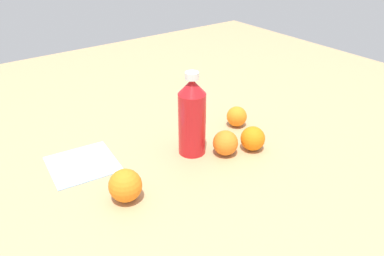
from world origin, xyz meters
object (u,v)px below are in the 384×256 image
orange_1 (125,185)px  folded_napkin (83,164)px  water_bottle (192,116)px  orange_0 (237,116)px  orange_2 (253,138)px  orange_3 (225,143)px

orange_1 → folded_napkin: size_ratio=0.46×
water_bottle → orange_1: (0.26, 0.08, -0.08)m
orange_0 → folded_napkin: (0.51, -0.08, -0.03)m
orange_0 → orange_2: bearing=65.8°
water_bottle → folded_napkin: (0.29, -0.13, -0.11)m
orange_1 → water_bottle: bearing=-162.7°
orange_2 → folded_napkin: 0.50m
orange_1 → orange_3: size_ratio=1.12×
orange_1 → folded_napkin: 0.21m
water_bottle → orange_0: 0.24m
orange_3 → orange_0: bearing=-142.5°
water_bottle → orange_1: 0.28m
orange_0 → orange_1: (0.48, 0.13, 0.01)m
orange_3 → orange_1: bearing=2.5°
orange_1 → folded_napkin: orange_1 is taller
orange_1 → orange_3: orange_1 is taller
orange_1 → orange_2: orange_1 is taller
orange_2 → orange_3: bearing=-18.8°
folded_napkin → orange_3: bearing=151.6°
orange_3 → orange_2: bearing=161.2°
water_bottle → orange_2: bearing=25.3°
orange_0 → orange_1: orange_1 is taller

